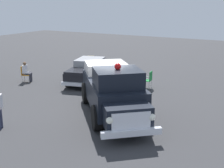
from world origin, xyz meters
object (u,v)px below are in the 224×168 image
(vintage_fire_truck, at_px, (113,90))
(lawn_chair_near_truck, at_px, (24,73))
(spectator_seated, at_px, (26,71))
(classic_hot_rod, at_px, (88,71))
(lawn_chair_by_car, at_px, (91,61))
(lawn_chair_spare, at_px, (149,78))

(vintage_fire_truck, height_order, lawn_chair_near_truck, vintage_fire_truck)
(spectator_seated, bearing_deg, classic_hot_rod, 27.78)
(classic_hot_rod, relative_size, lawn_chair_by_car, 4.60)
(classic_hot_rod, relative_size, spectator_seated, 3.64)
(vintage_fire_truck, height_order, lawn_chair_by_car, vintage_fire_truck)
(classic_hot_rod, height_order, lawn_chair_near_truck, classic_hot_rod)
(classic_hot_rod, bearing_deg, lawn_chair_near_truck, -152.25)
(lawn_chair_spare, height_order, spectator_seated, spectator_seated)
(lawn_chair_spare, relative_size, spectator_seated, 0.79)
(lawn_chair_by_car, bearing_deg, vintage_fire_truck, -51.16)
(lawn_chair_near_truck, relative_size, lawn_chair_by_car, 1.00)
(vintage_fire_truck, relative_size, lawn_chair_spare, 5.80)
(classic_hot_rod, distance_m, lawn_chair_spare, 3.96)
(lawn_chair_near_truck, relative_size, lawn_chair_spare, 1.00)
(vintage_fire_truck, distance_m, lawn_chair_near_truck, 8.25)
(vintage_fire_truck, xyz_separation_m, lawn_chair_near_truck, (-7.86, 2.42, -0.61))
(classic_hot_rod, bearing_deg, lawn_chair_by_car, 120.64)
(classic_hot_rod, height_order, lawn_chair_by_car, classic_hot_rod)
(lawn_chair_near_truck, distance_m, lawn_chair_spare, 7.97)
(vintage_fire_truck, relative_size, lawn_chair_near_truck, 5.80)
(lawn_chair_spare, bearing_deg, lawn_chair_by_car, 154.89)
(classic_hot_rod, distance_m, lawn_chair_by_car, 3.87)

